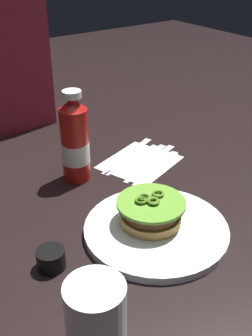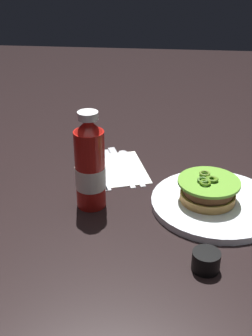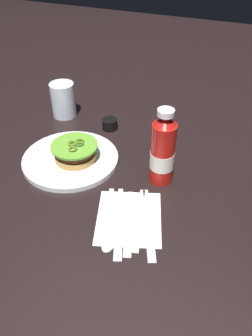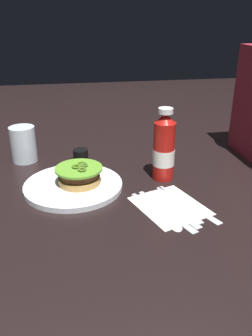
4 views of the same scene
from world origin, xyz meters
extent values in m
plane|color=black|center=(0.00, 0.00, 0.00)|extent=(3.00, 3.00, 0.00)
cylinder|color=white|center=(0.06, -0.08, 0.01)|extent=(0.27, 0.27, 0.01)
cylinder|color=tan|center=(0.06, -0.06, 0.02)|extent=(0.11, 0.11, 0.02)
cylinder|color=#512D19|center=(0.06, -0.06, 0.04)|extent=(0.11, 0.11, 0.02)
cylinder|color=red|center=(0.06, -0.06, 0.05)|extent=(0.10, 0.10, 0.01)
cylinder|color=#5D992B|center=(0.06, -0.06, 0.06)|extent=(0.13, 0.13, 0.01)
torus|color=#597824|center=(0.08, -0.05, 0.06)|extent=(0.02, 0.02, 0.01)
torus|color=#456914|center=(0.06, -0.06, 0.06)|extent=(0.02, 0.02, 0.01)
torus|color=#45711B|center=(0.06, -0.07, 0.06)|extent=(0.02, 0.02, 0.01)
torus|color=#456D12|center=(0.05, -0.05, 0.06)|extent=(0.02, 0.02, 0.01)
torus|color=#4A7B1A|center=(0.06, -0.07, 0.06)|extent=(0.02, 0.02, 0.01)
torus|color=#467129|center=(0.06, -0.05, 0.06)|extent=(0.02, 0.02, 0.01)
cylinder|color=#B21712|center=(0.04, 0.18, 0.08)|extent=(0.06, 0.06, 0.17)
cone|color=#B21712|center=(0.04, 0.18, 0.18)|extent=(0.05, 0.05, 0.03)
cylinder|color=white|center=(0.04, 0.18, 0.20)|extent=(0.04, 0.04, 0.01)
cylinder|color=white|center=(0.04, 0.18, 0.07)|extent=(0.06, 0.06, 0.05)
cylinder|color=black|center=(-0.14, -0.05, 0.02)|extent=(0.05, 0.05, 0.03)
cube|color=white|center=(0.20, 0.15, 0.00)|extent=(0.21, 0.20, 0.00)
cube|color=silver|center=(0.22, 0.11, 0.00)|extent=(0.19, 0.08, 0.00)
ellipsoid|color=silver|center=(0.29, 0.14, 0.00)|extent=(0.04, 0.03, 0.00)
cube|color=silver|center=(0.21, 0.13, 0.00)|extent=(0.19, 0.08, 0.00)
cube|color=silver|center=(0.29, 0.16, 0.00)|extent=(0.08, 0.05, 0.00)
cube|color=silver|center=(0.20, 0.15, 0.00)|extent=(0.17, 0.07, 0.00)
cube|color=silver|center=(0.27, 0.18, 0.00)|extent=(0.08, 0.04, 0.00)
cube|color=silver|center=(0.19, 0.18, 0.00)|extent=(0.19, 0.06, 0.00)
cube|color=silver|center=(0.27, 0.20, 0.00)|extent=(0.04, 0.03, 0.00)
cube|color=silver|center=(0.19, 0.20, 0.00)|extent=(0.18, 0.09, 0.00)
cube|color=silver|center=(0.26, 0.23, 0.00)|extent=(0.08, 0.05, 0.00)
camera|label=1|loc=(-0.35, -0.55, 0.49)|focal=44.87mm
camera|label=2|loc=(-0.73, 0.03, 0.50)|focal=46.96mm
camera|label=3|loc=(0.71, 0.35, 0.58)|focal=36.25mm
camera|label=4|loc=(0.91, -0.08, 0.44)|focal=36.65mm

